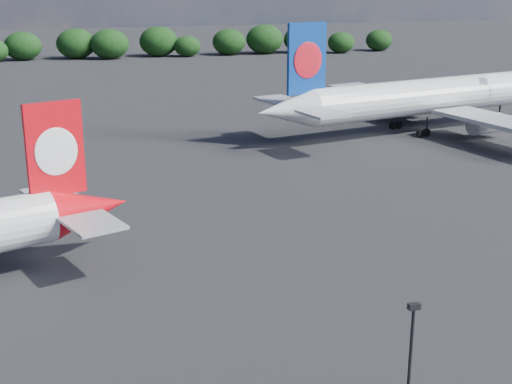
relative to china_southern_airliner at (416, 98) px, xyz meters
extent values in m
plane|color=black|center=(-57.12, -1.70, -5.53)|extent=(500.00, 500.00, 0.00)
cone|color=red|center=(-53.84, -39.57, -0.96)|extent=(8.41, 6.73, 4.57)
cube|color=red|center=(-56.43, -40.47, 4.89)|extent=(4.90, 2.09, 8.23)
ellipsoid|color=white|center=(-56.34, -40.73, 4.73)|extent=(3.68, 1.44, 4.20)
ellipsoid|color=white|center=(-56.52, -40.21, 4.73)|extent=(3.68, 1.44, 4.20)
cube|color=#A6A9AE|center=(-53.91, -44.91, -0.59)|extent=(5.69, 6.53, 0.27)
cube|color=#A6A9AE|center=(-57.23, -35.42, -0.59)|extent=(5.69, 6.53, 0.27)
cylinder|color=silver|center=(1.90, 0.41, 0.18)|extent=(43.62, 14.68, 5.71)
cone|color=silver|center=(-23.77, -5.10, 0.18)|extent=(10.13, 7.50, 5.71)
cube|color=navy|center=(-20.42, -4.38, 7.49)|extent=(6.26, 1.87, 10.28)
ellipsoid|color=red|center=(-20.35, -4.72, 7.28)|extent=(4.74, 1.23, 5.25)
ellipsoid|color=red|center=(-20.50, -4.05, 7.28)|extent=(4.74, 1.23, 5.25)
cube|color=#A6A9AE|center=(-20.22, -10.76, 0.64)|extent=(6.46, 7.78, 0.34)
cube|color=#A6A9AE|center=(-22.86, 1.52, 0.64)|extent=(6.46, 7.78, 0.34)
cube|color=#A6A9AE|center=(7.25, -13.63, -1.65)|extent=(12.04, 23.88, 0.63)
cube|color=#A6A9AE|center=(1.02, 15.40, -1.65)|extent=(12.04, 23.88, 0.63)
cylinder|color=#A6A9AE|center=(8.28, -7.56, -3.13)|extent=(6.23, 4.21, 3.08)
cube|color=#A6A9AE|center=(8.28, -7.56, -2.33)|extent=(2.53, 0.86, 1.37)
cylinder|color=#A6A9AE|center=(4.45, 10.30, -3.13)|extent=(6.23, 4.21, 3.08)
cube|color=#A6A9AE|center=(4.45, 10.30, -2.33)|extent=(2.53, 0.86, 1.37)
cylinder|color=black|center=(0.39, -3.42, -3.82)|extent=(0.38, 0.38, 2.85)
cylinder|color=black|center=(0.39, -3.42, -4.90)|extent=(1.34, 0.77, 1.26)
cylinder|color=black|center=(-0.84, -3.68, -4.90)|extent=(1.34, 0.77, 1.26)
cylinder|color=black|center=(-1.05, 3.28, -3.82)|extent=(0.38, 0.38, 2.85)
cylinder|color=black|center=(-1.05, 3.28, -4.90)|extent=(1.34, 0.77, 1.26)
cylinder|color=black|center=(-2.28, 3.01, -4.90)|extent=(1.34, 0.77, 1.26)
cylinder|color=black|center=(18.65, 4.00, -3.87)|extent=(0.33, 0.33, 2.85)
cylinder|color=black|center=(18.65, 4.00, -5.01)|extent=(1.09, 0.61, 1.03)
cube|color=black|center=(-41.49, -76.59, 5.12)|extent=(0.55, 0.30, 0.28)
cube|color=orange|center=(-45.12, 120.30, -1.53)|extent=(5.00, 0.30, 3.00)
cylinder|color=gray|center=(-45.12, 120.30, -4.28)|extent=(0.30, 0.30, 2.50)
ellipsoid|color=black|center=(-63.47, 122.14, -1.35)|extent=(10.85, 9.18, 8.35)
ellipsoid|color=black|center=(-48.13, 121.73, -1.03)|extent=(11.70, 9.90, 9.00)
ellipsoid|color=black|center=(-38.48, 118.30, -1.08)|extent=(11.56, 9.78, 8.89)
ellipsoid|color=black|center=(-23.27, 121.14, -0.94)|extent=(11.93, 10.09, 9.17)
ellipsoid|color=black|center=(-14.93, 118.02, -2.34)|extent=(8.30, 7.02, 6.38)
ellipsoid|color=black|center=(-1.45, 118.98, -1.47)|extent=(10.56, 8.94, 8.13)
ellipsoid|color=black|center=(10.36, 119.15, -0.92)|extent=(11.99, 10.14, 9.22)
ellipsoid|color=black|center=(22.39, 118.80, -1.27)|extent=(11.07, 9.36, 8.51)
ellipsoid|color=black|center=(34.68, 114.47, -2.16)|extent=(8.75, 7.40, 6.73)
ellipsoid|color=black|center=(49.49, 117.34, -2.05)|extent=(9.04, 7.65, 6.95)
camera|label=1|loc=(-56.28, -102.41, 19.39)|focal=50.00mm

